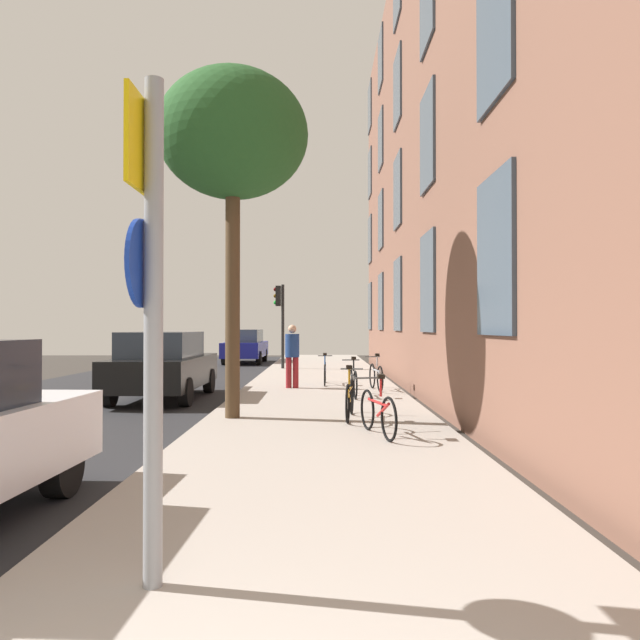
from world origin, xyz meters
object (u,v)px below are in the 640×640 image
bicycle_1 (352,398)px  bicycle_2 (355,381)px  bicycle_3 (378,376)px  bicycle_4 (327,372)px  bicycle_0 (380,411)px  car_2 (248,346)px  traffic_light (282,311)px  pedestrian_0 (295,352)px  sign_post (152,291)px  tree_near (235,137)px  car_1 (166,365)px

bicycle_1 → bicycle_2: 3.34m
bicycle_3 → bicycle_4: (-1.30, 1.57, -0.02)m
bicycle_0 → car_2: 20.22m
traffic_light → car_2: bearing=111.3°
bicycle_2 → car_2: (-4.36, 14.74, 0.36)m
bicycle_0 → bicycle_2: size_ratio=0.95×
pedestrian_0 → car_2: size_ratio=0.37×
traffic_light → bicycle_3: traffic_light is taller
sign_post → car_2: (-2.51, 24.92, -1.13)m
tree_near → bicycle_1: size_ratio=3.66×
car_2 → tree_near: bearing=-83.6°
bicycle_2 → bicycle_3: size_ratio=1.05×
bicycle_3 → pedestrian_0: pedestrian_0 is taller
tree_near → pedestrian_0: tree_near is taller
traffic_light → car_1: 9.57m
bicycle_2 → pedestrian_0: pedestrian_0 is taller
bicycle_2 → traffic_light: bearing=103.7°
bicycle_0 → car_1: size_ratio=0.37×
car_1 → car_2: bearing=89.3°
sign_post → pedestrian_0: sign_post is taller
bicycle_1 → bicycle_3: size_ratio=1.06×
tree_near → bicycle_0: (2.44, -1.78, -4.69)m
bicycle_1 → bicycle_2: bearing=85.8°
bicycle_3 → bicycle_4: 2.04m
tree_near → bicycle_2: bearing=53.8°
bicycle_2 → car_2: bearing=106.5°
pedestrian_0 → car_2: 13.04m
car_1 → bicycle_4: bearing=33.8°
bicycle_2 → bicycle_3: 1.59m
sign_post → bicycle_3: (2.52, 11.61, -1.48)m
bicycle_0 → pedestrian_0: size_ratio=0.95×
bicycle_2 → car_2: 15.38m
traffic_light → bicycle_1: 13.22m
bicycle_0 → bicycle_1: 1.68m
tree_near → car_2: 18.57m
bicycle_3 → car_1: (-5.20, -1.04, 0.35)m
bicycle_4 → bicycle_0: bearing=-84.8°
bicycle_0 → bicycle_3: (0.58, 6.42, 0.01)m
traffic_light → bicycle_1: (2.10, -12.92, -1.90)m
tree_near → car_1: 6.04m
pedestrian_0 → sign_post: bearing=-91.6°
traffic_light → pedestrian_0: size_ratio=1.96×
bicycle_3 → pedestrian_0: size_ratio=0.96×
bicycle_1 → tree_near: bearing=176.5°
bicycle_1 → bicycle_3: (0.92, 4.77, -0.00)m
sign_post → bicycle_4: size_ratio=1.88×
tree_near → car_1: size_ratio=1.45×
car_2 → bicycle_0: bearing=-77.3°
sign_post → bicycle_0: sign_post is taller
pedestrian_0 → bicycle_0: bearing=-77.1°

